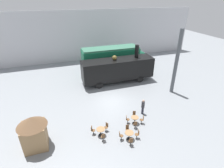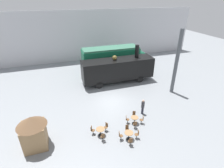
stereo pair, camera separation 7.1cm
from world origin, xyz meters
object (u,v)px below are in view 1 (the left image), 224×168
object	(u,v)px
streamlined_locomotive	(115,57)
cafe_table_mid	(101,131)
visitor_person	(143,106)
cafe_chair_0	(127,129)
ticket_kiosk	(34,131)
steam_locomotive	(118,69)
cafe_table_near	(129,134)
cafe_table_far	(135,119)

from	to	relation	value
streamlined_locomotive	cafe_table_mid	size ratio (longest dim) A/B	14.07
visitor_person	streamlined_locomotive	bearing A→B (deg)	84.65
streamlined_locomotive	cafe_chair_0	xyz separation A→B (m)	(-3.77, -14.09, -1.85)
streamlined_locomotive	ticket_kiosk	world-z (taller)	streamlined_locomotive
streamlined_locomotive	steam_locomotive	xyz separation A→B (m)	(-0.98, -3.89, -0.34)
cafe_table_near	ticket_kiosk	bearing A→B (deg)	167.64
cafe_chair_0	streamlined_locomotive	bearing A→B (deg)	176.57
cafe_table_near	cafe_table_mid	bearing A→B (deg)	151.06
cafe_table_mid	visitor_person	xyz separation A→B (m)	(5.03, 1.71, 0.40)
streamlined_locomotive	steam_locomotive	distance (m)	4.03
cafe_table_far	cafe_chair_0	xyz separation A→B (m)	(-1.20, -1.02, -0.03)
steam_locomotive	cafe_table_mid	bearing A→B (deg)	-117.98
cafe_table_far	visitor_person	world-z (taller)	visitor_person
cafe_table_mid	cafe_table_far	xyz separation A→B (m)	(3.58, 0.54, 0.01)
streamlined_locomotive	visitor_person	size ratio (longest dim) A/B	6.34
cafe_table_near	cafe_table_mid	xyz separation A→B (m)	(-2.22, 1.23, -0.02)
streamlined_locomotive	cafe_table_near	bearing A→B (deg)	-104.82
cafe_table_near	cafe_chair_0	bearing A→B (deg)	78.44
steam_locomotive	cafe_table_near	size ratio (longest dim) A/B	13.01
cafe_table_near	cafe_chair_0	world-z (taller)	cafe_chair_0
cafe_table_near	cafe_table_far	bearing A→B (deg)	52.43
steam_locomotive	visitor_person	bearing A→B (deg)	-90.95
streamlined_locomotive	steam_locomotive	size ratio (longest dim) A/B	1.09
steam_locomotive	cafe_chair_0	xyz separation A→B (m)	(-2.79, -10.20, -1.51)
visitor_person	cafe_table_mid	bearing A→B (deg)	-161.20
steam_locomotive	cafe_table_mid	distance (m)	11.11
cafe_table_near	visitor_person	xyz separation A→B (m)	(2.81, 2.94, 0.38)
streamlined_locomotive	visitor_person	xyz separation A→B (m)	(-1.11, -11.90, -1.42)
streamlined_locomotive	cafe_table_near	xyz separation A→B (m)	(-3.92, -14.84, -1.80)
steam_locomotive	visitor_person	size ratio (longest dim) A/B	5.84
cafe_table_far	ticket_kiosk	world-z (taller)	ticket_kiosk
ticket_kiosk	streamlined_locomotive	bearing A→B (deg)	48.83
cafe_chair_0	ticket_kiosk	bearing A→B (deg)	-85.23
ticket_kiosk	steam_locomotive	bearing A→B (deg)	41.37
cafe_table_mid	cafe_table_far	bearing A→B (deg)	8.53
steam_locomotive	cafe_table_mid	xyz separation A→B (m)	(-5.16, -9.72, -1.48)
cafe_table_mid	visitor_person	size ratio (longest dim) A/B	0.45
cafe_table_near	streamlined_locomotive	bearing A→B (deg)	75.18
cafe_table_far	visitor_person	size ratio (longest dim) A/B	0.43
streamlined_locomotive	cafe_table_mid	bearing A→B (deg)	-114.30
streamlined_locomotive	cafe_table_near	world-z (taller)	streamlined_locomotive
steam_locomotive	ticket_kiosk	world-z (taller)	steam_locomotive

